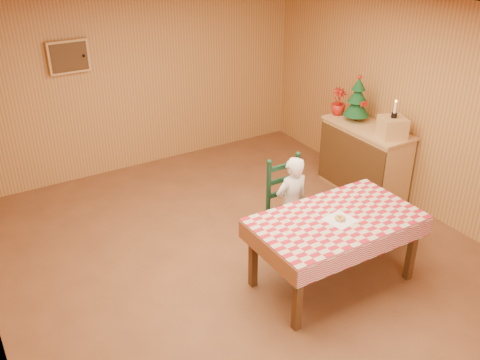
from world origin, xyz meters
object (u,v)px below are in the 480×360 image
dining_table (336,225)px  shelf_unit (364,159)px  seated_child (291,204)px  crate (392,127)px  christmas_tree (357,100)px  storage_bin (390,226)px  ladder_chair (288,207)px

dining_table → shelf_unit: 2.12m
seated_child → crate: size_ratio=3.75×
seated_child → christmas_tree: (1.64, 0.85, 0.65)m
christmas_tree → storage_bin: size_ratio=1.68×
seated_child → shelf_unit: bearing=-159.8°
ladder_chair → seated_child: 0.08m
seated_child → crate: bearing=-173.0°
ladder_chair → storage_bin: 1.24m
dining_table → shelf_unit: bearing=39.2°
dining_table → christmas_tree: (1.64, 1.58, 0.52)m
seated_child → christmas_tree: bearing=-152.6°
dining_table → ladder_chair: size_ratio=1.53×
seated_child → ladder_chair: bearing=-90.0°
dining_table → crate: 1.92m
dining_table → seated_child: size_ratio=1.47×
ladder_chair → christmas_tree: 1.96m
seated_child → crate: (1.64, 0.20, 0.49)m
dining_table → shelf_unit: size_ratio=1.34×
shelf_unit → storage_bin: bearing=-117.5°
ladder_chair → christmas_tree: christmas_tree is taller
seated_child → crate: 1.73m
shelf_unit → storage_bin: shelf_unit is taller
christmas_tree → shelf_unit: bearing=-92.0°
storage_bin → ladder_chair: bearing=154.1°
shelf_unit → christmas_tree: bearing=88.0°
crate → storage_bin: size_ratio=0.81×
shelf_unit → crate: (0.01, -0.40, 0.59)m
ladder_chair → shelf_unit: size_ratio=0.87×
dining_table → christmas_tree: bearing=43.9°
shelf_unit → storage_bin: 1.24m
ladder_chair → seated_child: bearing=-90.0°
seated_child → crate: crate is taller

